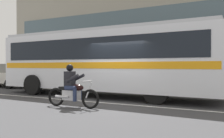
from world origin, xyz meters
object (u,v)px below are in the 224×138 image
at_px(motorcycle_with_rider, 72,89).
at_px(transit_bus, 102,58).
at_px(fire_hydrant, 196,84).
at_px(parked_hatchback_downstreet, 4,75).

bearing_deg(motorcycle_with_rider, transit_bus, 100.01).
height_order(transit_bus, fire_hydrant, transit_bus).
bearing_deg(parked_hatchback_downstreet, transit_bus, -8.89).
distance_m(parked_hatchback_downstreet, fire_hydrant, 12.96).
bearing_deg(fire_hydrant, parked_hatchback_downstreet, -172.08).
bearing_deg(motorcycle_with_rider, fire_hydrant, 62.25).
height_order(motorcycle_with_rider, parked_hatchback_downstreet, parked_hatchback_downstreet).
bearing_deg(fire_hydrant, transit_bus, -141.24).
bearing_deg(motorcycle_with_rider, parked_hatchback_downstreet, 153.85).
bearing_deg(fire_hydrant, motorcycle_with_rider, -117.75).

